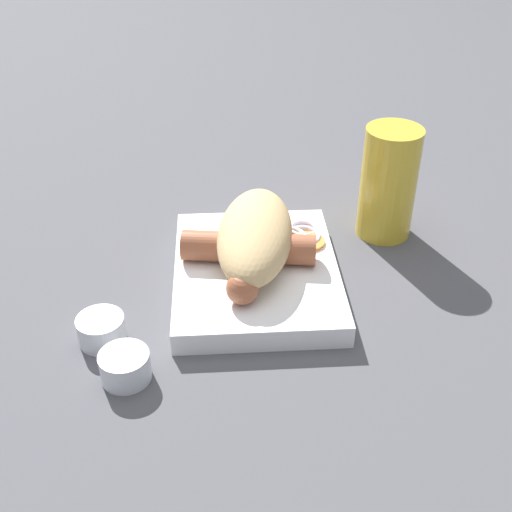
{
  "coord_description": "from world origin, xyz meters",
  "views": [
    {
      "loc": [
        -0.51,
        0.03,
        0.39
      ],
      "look_at": [
        0.0,
        0.0,
        0.03
      ],
      "focal_mm": 45.0,
      "sensor_mm": 36.0,
      "label": 1
    }
  ],
  "objects": [
    {
      "name": "ground_plane",
      "position": [
        0.0,
        0.0,
        0.0
      ],
      "size": [
        3.0,
        3.0,
        0.0
      ],
      "primitive_type": "plane",
      "color": "#4C4C51"
    },
    {
      "name": "food_tray",
      "position": [
        0.0,
        0.0,
        0.01
      ],
      "size": [
        0.2,
        0.16,
        0.02
      ],
      "color": "white",
      "rests_on": "ground_plane"
    },
    {
      "name": "bread_roll",
      "position": [
        0.02,
        -0.0,
        0.05
      ],
      "size": [
        0.17,
        0.1,
        0.05
      ],
      "color": "tan",
      "rests_on": "food_tray"
    },
    {
      "name": "sausage",
      "position": [
        0.01,
        0.01,
        0.04
      ],
      "size": [
        0.16,
        0.13,
        0.03
      ],
      "color": "#9E5638",
      "rests_on": "food_tray"
    },
    {
      "name": "pickled_veggies",
      "position": [
        0.05,
        -0.04,
        0.03
      ],
      "size": [
        0.08,
        0.08,
        0.01
      ],
      "color": "orange",
      "rests_on": "food_tray"
    },
    {
      "name": "condiment_cup_near",
      "position": [
        -0.08,
        0.14,
        0.01
      ],
      "size": [
        0.04,
        0.04,
        0.03
      ],
      "color": "silver",
      "rests_on": "ground_plane"
    },
    {
      "name": "condiment_cup_far",
      "position": [
        -0.12,
        0.12,
        0.01
      ],
      "size": [
        0.04,
        0.04,
        0.03
      ],
      "color": "silver",
      "rests_on": "ground_plane"
    },
    {
      "name": "drink_glass",
      "position": [
        0.09,
        -0.15,
        0.06
      ],
      "size": [
        0.06,
        0.06,
        0.12
      ],
      "color": "gold",
      "rests_on": "ground_plane"
    }
  ]
}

